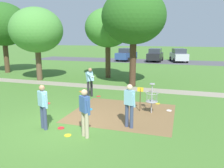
# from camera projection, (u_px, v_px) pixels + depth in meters

# --- Properties ---
(ground_plane) EXTENTS (160.00, 160.00, 0.00)m
(ground_plane) POSITION_uv_depth(u_px,v_px,m) (59.00, 126.00, 8.70)
(ground_plane) COLOR #47752D
(dirt_tee_pad) EXTENTS (4.58, 3.97, 0.01)m
(dirt_tee_pad) POSITION_uv_depth(u_px,v_px,m) (123.00, 113.00, 10.25)
(dirt_tee_pad) COLOR brown
(dirt_tee_pad) RESTS_ON ground
(disc_golf_basket) EXTENTS (0.98, 0.58, 1.39)m
(disc_golf_basket) POSITION_uv_depth(u_px,v_px,m) (151.00, 97.00, 10.13)
(disc_golf_basket) COLOR #9E9EA3
(disc_golf_basket) RESTS_ON ground
(player_foreground_watching) EXTENTS (0.49, 0.45, 1.71)m
(player_foreground_watching) POSITION_uv_depth(u_px,v_px,m) (43.00, 104.00, 8.28)
(player_foreground_watching) COLOR #384260
(player_foreground_watching) RESTS_ON ground
(player_throwing) EXTENTS (0.76, 0.99, 1.71)m
(player_throwing) POSITION_uv_depth(u_px,v_px,m) (90.00, 80.00, 12.84)
(player_throwing) COLOR #232328
(player_throwing) RESTS_ON ground
(player_waiting_left) EXTENTS (0.48, 0.45, 1.71)m
(player_waiting_left) POSITION_uv_depth(u_px,v_px,m) (85.00, 110.00, 7.61)
(player_waiting_left) COLOR tan
(player_waiting_left) RESTS_ON ground
(player_waiting_right) EXTENTS (0.50, 0.45, 1.71)m
(player_waiting_right) POSITION_uv_depth(u_px,v_px,m) (129.00, 103.00, 8.42)
(player_waiting_right) COLOR #384260
(player_waiting_right) RESTS_ON ground
(frisbee_near_basket) EXTENTS (0.24, 0.24, 0.02)m
(frisbee_near_basket) POSITION_uv_depth(u_px,v_px,m) (127.00, 95.00, 13.33)
(frisbee_near_basket) COLOR red
(frisbee_near_basket) RESTS_ON ground
(frisbee_by_tee) EXTENTS (0.24, 0.24, 0.02)m
(frisbee_by_tee) POSITION_uv_depth(u_px,v_px,m) (81.00, 91.00, 14.25)
(frisbee_by_tee) COLOR orange
(frisbee_by_tee) RESTS_ON ground
(frisbee_mid_grass) EXTENTS (0.25, 0.25, 0.02)m
(frisbee_mid_grass) POSITION_uv_depth(u_px,v_px,m) (169.00, 111.00, 10.56)
(frisbee_mid_grass) COLOR white
(frisbee_mid_grass) RESTS_ON ground
(frisbee_far_left) EXTENTS (0.25, 0.25, 0.02)m
(frisbee_far_left) POSITION_uv_depth(u_px,v_px,m) (68.00, 135.00, 7.89)
(frisbee_far_left) COLOR gold
(frisbee_far_left) RESTS_ON ground
(frisbee_far_right) EXTENTS (0.25, 0.25, 0.02)m
(frisbee_far_right) POSITION_uv_depth(u_px,v_px,m) (99.00, 96.00, 13.09)
(frisbee_far_right) COLOR red
(frisbee_far_right) RESTS_ON ground
(frisbee_scattered_a) EXTENTS (0.25, 0.25, 0.02)m
(frisbee_scattered_a) POSITION_uv_depth(u_px,v_px,m) (61.00, 128.00, 8.52)
(frisbee_scattered_a) COLOR red
(frisbee_scattered_a) RESTS_ON ground
(frisbee_scattered_b) EXTENTS (0.24, 0.24, 0.02)m
(frisbee_scattered_b) POSITION_uv_depth(u_px,v_px,m) (158.00, 104.00, 11.65)
(frisbee_scattered_b) COLOR gold
(frisbee_scattered_b) RESTS_ON ground
(tree_near_left) EXTENTS (3.78, 3.78, 5.80)m
(tree_near_left) POSITION_uv_depth(u_px,v_px,m) (108.00, 28.00, 18.31)
(tree_near_left) COLOR #4C3823
(tree_near_left) RESTS_ON ground
(tree_near_right) EXTENTS (4.35, 4.35, 6.63)m
(tree_near_right) POSITION_uv_depth(u_px,v_px,m) (134.00, 17.00, 14.93)
(tree_near_right) COLOR #422D1E
(tree_near_right) RESTS_ON ground
(tree_mid_left) EXTENTS (4.10, 4.10, 5.71)m
(tree_mid_left) POSITION_uv_depth(u_px,v_px,m) (37.00, 30.00, 17.37)
(tree_mid_left) COLOR brown
(tree_mid_left) RESTS_ON ground
(tree_mid_center) EXTENTS (4.73, 4.73, 6.63)m
(tree_mid_center) POSITION_uv_depth(u_px,v_px,m) (3.00, 25.00, 21.06)
(tree_mid_center) COLOR #4C3823
(tree_mid_center) RESTS_ON ground
(parking_lot_strip) EXTENTS (36.00, 6.00, 0.01)m
(parking_lot_strip) POSITION_uv_depth(u_px,v_px,m) (150.00, 61.00, 32.25)
(parking_lot_strip) COLOR #4C4C51
(parking_lot_strip) RESTS_ON ground
(parked_car_leftmost) EXTENTS (2.52, 4.45, 1.84)m
(parked_car_leftmost) POSITION_uv_depth(u_px,v_px,m) (126.00, 54.00, 32.87)
(parked_car_leftmost) COLOR #2D4784
(parked_car_leftmost) RESTS_ON ground
(parked_car_center_left) EXTENTS (2.09, 4.26, 1.84)m
(parked_car_center_left) POSITION_uv_depth(u_px,v_px,m) (155.00, 55.00, 31.84)
(parked_car_center_left) COLOR black
(parked_car_center_left) RESTS_ON ground
(parked_car_center_right) EXTENTS (2.75, 4.51, 1.84)m
(parked_car_center_right) POSITION_uv_depth(u_px,v_px,m) (179.00, 55.00, 31.43)
(parked_car_center_right) COLOR #B2B7BC
(parked_car_center_right) RESTS_ON ground
(gravel_path) EXTENTS (40.00, 1.24, 0.00)m
(gravel_path) POSITION_uv_depth(u_px,v_px,m) (113.00, 88.00, 15.40)
(gravel_path) COLOR gray
(gravel_path) RESTS_ON ground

